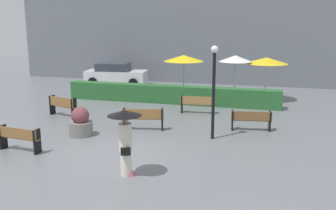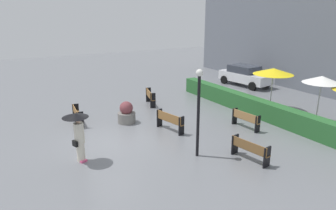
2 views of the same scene
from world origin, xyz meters
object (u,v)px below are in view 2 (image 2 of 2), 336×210
object	(u,v)px
bench_far_right	(250,149)
bench_back_row	(245,118)
lamp_post	(199,104)
patio_umbrella_white	(322,80)
bench_far_left	(150,96)
pedestrian_with_umbrella	(78,130)
bench_near_left	(77,114)
planter_pot	(126,114)
bench_mid_center	(170,120)
parked_car	(245,75)
patio_umbrella_yellow	(273,71)

from	to	relation	value
bench_far_right	bench_back_row	distance (m)	3.61
lamp_post	patio_umbrella_white	distance (m)	7.44
bench_far_left	pedestrian_with_umbrella	world-z (taller)	pedestrian_with_umbrella
bench_near_left	planter_pot	distance (m)	2.56
lamp_post	bench_far_left	bearing A→B (deg)	167.70
bench_far_left	bench_mid_center	world-z (taller)	bench_far_left
planter_pot	parked_car	bearing A→B (deg)	106.38
bench_far_left	patio_umbrella_yellow	xyz separation A→B (m)	(4.60, 5.63, 1.79)
bench_far_left	lamp_post	size ratio (longest dim) A/B	0.44
bench_far_left	patio_umbrella_yellow	distance (m)	7.48
lamp_post	patio_umbrella_white	xyz separation A→B (m)	(0.08, 7.44, 0.17)
bench_back_row	lamp_post	world-z (taller)	lamp_post
bench_near_left	patio_umbrella_yellow	distance (m)	11.17
bench_far_left	bench_near_left	bearing A→B (deg)	-76.51
bench_back_row	pedestrian_with_umbrella	xyz separation A→B (m)	(-0.52, -8.14, 0.80)
bench_far_left	patio_umbrella_yellow	bearing A→B (deg)	50.77
bench_far_left	planter_pot	xyz separation A→B (m)	(2.32, -2.56, -0.06)
patio_umbrella_white	parked_car	distance (m)	9.27
bench_back_row	lamp_post	bearing A→B (deg)	-70.60
bench_mid_center	parked_car	bearing A→B (deg)	118.57
patio_umbrella_white	bench_back_row	bearing A→B (deg)	-112.32
bench_far_right	patio_umbrella_white	bearing A→B (deg)	102.20
bench_mid_center	planter_pot	size ratio (longest dim) A/B	1.49
planter_pot	patio_umbrella_white	size ratio (longest dim) A/B	0.45
bench_near_left	planter_pot	size ratio (longest dim) A/B	1.42
bench_back_row	planter_pot	distance (m)	6.11
bench_far_right	patio_umbrella_yellow	world-z (taller)	patio_umbrella_yellow
lamp_post	parked_car	distance (m)	13.65
planter_pot	patio_umbrella_yellow	xyz separation A→B (m)	(2.28, 8.19, 1.85)
bench_far_right	parked_car	size ratio (longest dim) A/B	0.38
bench_far_left	bench_near_left	xyz separation A→B (m)	(1.16, -4.84, -0.04)
parked_car	bench_far_left	bearing A→B (deg)	-83.18
pedestrian_with_umbrella	parked_car	world-z (taller)	pedestrian_with_umbrella
bench_far_left	patio_umbrella_white	distance (m)	9.67
pedestrian_with_umbrella	bench_far_left	bearing A→B (deg)	133.32
bench_far_left	planter_pot	bearing A→B (deg)	-47.83
bench_mid_center	lamp_post	xyz separation A→B (m)	(2.96, -0.43, 1.66)
bench_far_left	lamp_post	bearing A→B (deg)	-12.30
parked_car	patio_umbrella_yellow	bearing A→B (deg)	-30.51
bench_mid_center	bench_near_left	world-z (taller)	bench_mid_center
patio_umbrella_white	patio_umbrella_yellow	bearing A→B (deg)	-176.18
bench_far_left	bench_far_right	world-z (taller)	bench_far_left
bench_back_row	parked_car	bearing A→B (deg)	136.79
planter_pot	patio_umbrella_white	xyz separation A→B (m)	(5.19, 8.38, 1.89)
bench_back_row	pedestrian_with_umbrella	world-z (taller)	pedestrian_with_umbrella
pedestrian_with_umbrella	bench_mid_center	bearing A→B (deg)	102.91
planter_pot	lamp_post	distance (m)	5.47
bench_mid_center	bench_back_row	bearing A→B (deg)	65.36
planter_pot	patio_umbrella_yellow	world-z (taller)	patio_umbrella_yellow
bench_far_left	patio_umbrella_white	world-z (taller)	patio_umbrella_white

